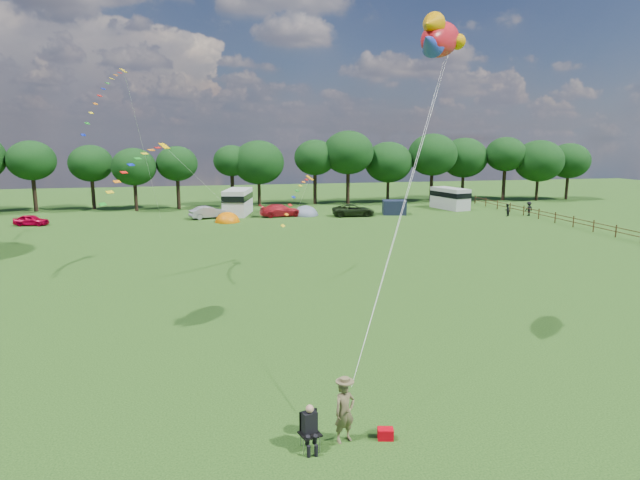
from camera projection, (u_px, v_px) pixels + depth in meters
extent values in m
plane|color=black|center=(364.00, 379.00, 20.62)|extent=(180.00, 180.00, 0.00)
cylinder|color=black|center=(35.00, 195.00, 68.09)|extent=(0.49, 0.49, 4.25)
ellipsoid|color=black|center=(31.00, 160.00, 67.28)|extent=(5.86, 5.86, 4.98)
cylinder|color=black|center=(93.00, 194.00, 70.15)|extent=(0.47, 0.47, 3.90)
ellipsoid|color=black|center=(91.00, 163.00, 69.39)|extent=(5.58, 5.58, 4.74)
cylinder|color=black|center=(136.00, 197.00, 68.44)|extent=(0.44, 0.44, 3.56)
ellipsoid|color=black|center=(134.00, 167.00, 67.71)|extent=(5.56, 5.56, 4.73)
cylinder|color=black|center=(178.00, 194.00, 70.42)|extent=(0.47, 0.47, 3.95)
ellipsoid|color=black|center=(177.00, 164.00, 69.68)|extent=(5.33, 5.33, 4.53)
cylinder|color=black|center=(233.00, 190.00, 73.61)|extent=(0.50, 0.50, 4.33)
ellipsoid|color=black|center=(232.00, 161.00, 72.86)|extent=(4.95, 4.95, 4.21)
cylinder|color=black|center=(259.00, 194.00, 74.01)|extent=(0.43, 0.43, 3.31)
ellipsoid|color=black|center=(259.00, 162.00, 73.21)|extent=(7.03, 7.03, 5.98)
cylinder|color=black|center=(315.00, 189.00, 75.80)|extent=(0.50, 0.50, 4.36)
ellipsoid|color=black|center=(315.00, 157.00, 74.98)|extent=(5.84, 5.84, 4.97)
cylinder|color=black|center=(348.00, 188.00, 75.90)|extent=(0.51, 0.51, 4.55)
ellipsoid|color=black|center=(348.00, 153.00, 74.97)|extent=(7.15, 7.15, 6.08)
cylinder|color=black|center=(388.00, 191.00, 78.00)|extent=(0.42, 0.42, 3.21)
ellipsoid|color=black|center=(388.00, 162.00, 77.22)|extent=(6.90, 6.90, 5.86)
cylinder|color=black|center=(431.00, 187.00, 78.63)|extent=(0.48, 0.48, 4.17)
ellipsoid|color=black|center=(433.00, 155.00, 77.74)|extent=(7.16, 7.16, 6.09)
cylinder|color=black|center=(462.00, 187.00, 81.77)|extent=(0.45, 0.45, 3.66)
ellipsoid|color=black|center=(464.00, 158.00, 80.93)|extent=(7.05, 7.05, 5.99)
cylinder|color=black|center=(504.00, 185.00, 80.40)|extent=(0.52, 0.52, 4.65)
ellipsoid|color=black|center=(506.00, 154.00, 79.55)|extent=(5.96, 5.96, 5.06)
cylinder|color=black|center=(537.00, 190.00, 80.25)|extent=(0.42, 0.42, 3.19)
ellipsoid|color=black|center=(539.00, 161.00, 79.44)|extent=(7.23, 7.23, 6.14)
cylinder|color=black|center=(567.00, 188.00, 81.72)|extent=(0.44, 0.44, 3.52)
ellipsoid|color=black|center=(569.00, 161.00, 80.96)|extent=(6.22, 6.22, 5.28)
cylinder|color=#472D19|center=(616.00, 231.00, 50.22)|extent=(0.12, 0.12, 1.20)
cylinder|color=#472D19|center=(629.00, 230.00, 48.72)|extent=(0.08, 3.00, 0.08)
cylinder|color=#472D19|center=(628.00, 234.00, 48.79)|extent=(0.08, 3.00, 0.08)
cylinder|color=#472D19|center=(594.00, 226.00, 53.11)|extent=(0.12, 0.12, 1.20)
cylinder|color=#472D19|center=(605.00, 225.00, 51.60)|extent=(0.08, 3.00, 0.08)
cylinder|color=#472D19|center=(604.00, 229.00, 51.67)|extent=(0.08, 3.00, 0.08)
cylinder|color=#472D19|center=(573.00, 222.00, 55.99)|extent=(0.12, 0.12, 1.20)
cylinder|color=#472D19|center=(584.00, 220.00, 54.48)|extent=(0.08, 3.00, 0.08)
cylinder|color=#472D19|center=(583.00, 224.00, 54.55)|extent=(0.08, 3.00, 0.08)
cylinder|color=#472D19|center=(555.00, 217.00, 58.87)|extent=(0.12, 0.12, 1.20)
cylinder|color=#472D19|center=(564.00, 216.00, 57.36)|extent=(0.08, 3.00, 0.08)
cylinder|color=#472D19|center=(564.00, 220.00, 57.43)|extent=(0.08, 3.00, 0.08)
cylinder|color=#472D19|center=(539.00, 214.00, 61.75)|extent=(0.12, 0.12, 1.20)
cylinder|color=#472D19|center=(547.00, 213.00, 60.24)|extent=(0.08, 3.00, 0.08)
cylinder|color=#472D19|center=(547.00, 216.00, 60.31)|extent=(0.08, 3.00, 0.08)
cylinder|color=#472D19|center=(524.00, 210.00, 64.63)|extent=(0.12, 0.12, 1.20)
cylinder|color=#472D19|center=(531.00, 209.00, 63.12)|extent=(0.08, 3.00, 0.08)
cylinder|color=#472D19|center=(531.00, 213.00, 63.20)|extent=(0.08, 3.00, 0.08)
cylinder|color=#472D19|center=(510.00, 207.00, 67.51)|extent=(0.12, 0.12, 1.20)
cylinder|color=#472D19|center=(517.00, 206.00, 66.00)|extent=(0.08, 3.00, 0.08)
cylinder|color=#472D19|center=(517.00, 209.00, 66.08)|extent=(0.08, 3.00, 0.08)
cylinder|color=#472D19|center=(497.00, 205.00, 70.39)|extent=(0.12, 0.12, 1.20)
cylinder|color=#472D19|center=(504.00, 203.00, 68.88)|extent=(0.08, 3.00, 0.08)
cylinder|color=#472D19|center=(504.00, 206.00, 68.96)|extent=(0.08, 3.00, 0.08)
cylinder|color=#472D19|center=(486.00, 202.00, 73.27)|extent=(0.12, 0.12, 1.20)
cylinder|color=#472D19|center=(492.00, 201.00, 71.76)|extent=(0.08, 3.00, 0.08)
cylinder|color=#472D19|center=(491.00, 204.00, 71.84)|extent=(0.08, 3.00, 0.08)
cylinder|color=#472D19|center=(475.00, 200.00, 76.15)|extent=(0.12, 0.12, 1.20)
cylinder|color=#472D19|center=(480.00, 198.00, 74.64)|extent=(0.08, 3.00, 0.08)
cylinder|color=#472D19|center=(480.00, 201.00, 74.72)|extent=(0.08, 3.00, 0.08)
imported|color=#B80028|center=(31.00, 220.00, 57.03)|extent=(3.77, 2.14, 1.18)
imported|color=gray|center=(209.00, 212.00, 62.14)|extent=(4.35, 2.71, 1.44)
imported|color=red|center=(281.00, 210.00, 63.68)|extent=(5.07, 2.56, 1.46)
imported|color=black|center=(353.00, 210.00, 64.02)|extent=(5.34, 2.80, 1.40)
cube|color=silver|center=(238.00, 202.00, 65.25)|extent=(4.11, 6.65, 3.09)
cube|color=black|center=(238.00, 197.00, 65.13)|extent=(4.20, 6.79, 0.73)
cylinder|color=black|center=(235.00, 213.00, 63.54)|extent=(0.92, 0.53, 0.87)
cylinder|color=black|center=(241.00, 209.00, 67.37)|extent=(0.92, 0.53, 0.87)
cube|color=#B3B3B5|center=(450.00, 198.00, 70.52)|extent=(3.54, 5.93, 2.77)
cube|color=black|center=(450.00, 194.00, 70.42)|extent=(3.61, 6.05, 0.66)
cylinder|color=black|center=(458.00, 207.00, 69.16)|extent=(0.82, 0.45, 0.78)
cylinder|color=black|center=(441.00, 204.00, 72.26)|extent=(0.82, 0.45, 0.78)
ellipsoid|color=#DA6500|center=(227.00, 222.00, 59.64)|extent=(2.66, 3.06, 2.19)
cylinder|color=#DA6500|center=(227.00, 222.00, 59.63)|extent=(2.80, 2.80, 0.08)
ellipsoid|color=slate|center=(305.00, 215.00, 64.78)|extent=(2.99, 3.43, 2.33)
cylinder|color=slate|center=(305.00, 215.00, 64.78)|extent=(3.13, 3.13, 0.08)
cube|color=#161C30|center=(394.00, 207.00, 65.46)|extent=(3.23, 2.85, 1.73)
imported|color=brown|center=(345.00, 412.00, 16.25)|extent=(0.81, 0.66, 1.93)
cylinder|color=#99999E|center=(303.00, 447.00, 15.63)|extent=(0.02, 0.02, 0.51)
cylinder|color=#99999E|center=(320.00, 445.00, 15.73)|extent=(0.02, 0.02, 0.51)
cylinder|color=#99999E|center=(300.00, 438.00, 16.10)|extent=(0.02, 0.02, 0.51)
cylinder|color=#99999E|center=(316.00, 436.00, 16.20)|extent=(0.02, 0.02, 0.51)
cube|color=black|center=(310.00, 434.00, 15.87)|extent=(0.71, 0.69, 0.06)
cube|color=black|center=(308.00, 419.00, 16.07)|extent=(0.57, 0.21, 0.61)
cube|color=black|center=(310.00, 422.00, 15.85)|extent=(0.48, 0.37, 0.64)
sphere|color=tan|center=(310.00, 409.00, 15.74)|extent=(0.24, 0.24, 0.24)
cube|color=#B9000C|center=(385.00, 434.00, 16.50)|extent=(0.54, 0.42, 0.34)
ellipsoid|color=red|center=(440.00, 39.00, 21.39)|extent=(3.25, 3.55, 2.03)
ellipsoid|color=yellow|center=(440.00, 44.00, 21.42)|extent=(2.02, 2.21, 1.11)
cone|color=#D48A00|center=(430.00, 24.00, 19.99)|extent=(1.48, 1.53, 1.07)
cone|color=#2436AF|center=(429.00, 42.00, 20.11)|extent=(1.48, 1.53, 1.07)
cone|color=#2436AF|center=(442.00, 23.00, 21.36)|extent=(1.17, 1.15, 0.91)
sphere|color=white|center=(439.00, 40.00, 22.58)|extent=(0.34, 0.34, 0.34)
sphere|color=black|center=(439.00, 41.00, 22.68)|extent=(0.17, 0.17, 0.17)
cube|color=yellow|center=(124.00, 71.00, 46.12)|extent=(0.65, 0.70, 0.35)
cube|color=red|center=(120.00, 73.00, 45.63)|extent=(0.38, 0.56, 0.10)
cube|color=orange|center=(116.00, 75.00, 45.15)|extent=(0.38, 0.55, 0.11)
cube|color=yellow|center=(112.00, 79.00, 44.68)|extent=(0.38, 0.55, 0.12)
cube|color=#198C1E|center=(108.00, 83.00, 44.23)|extent=(0.37, 0.55, 0.12)
cube|color=#0C1EB2|center=(103.00, 89.00, 43.79)|extent=(0.37, 0.55, 0.13)
cube|color=red|center=(99.00, 96.00, 43.37)|extent=(0.37, 0.55, 0.14)
cube|color=orange|center=(95.00, 104.00, 42.96)|extent=(0.36, 0.55, 0.15)
cube|color=yellow|center=(91.00, 113.00, 42.57)|extent=(0.36, 0.54, 0.16)
cube|color=#198C1E|center=(87.00, 123.00, 42.19)|extent=(0.35, 0.54, 0.16)
cube|color=#0C1EB2|center=(83.00, 135.00, 41.83)|extent=(0.34, 0.54, 0.17)
cube|color=#F7BB00|center=(164.00, 146.00, 37.38)|extent=(0.80, 0.83, 0.39)
cube|color=red|center=(158.00, 148.00, 36.89)|extent=(0.51, 0.62, 0.11)
cube|color=orange|center=(151.00, 150.00, 36.40)|extent=(0.50, 0.62, 0.12)
cube|color=yellow|center=(145.00, 154.00, 35.92)|extent=(0.50, 0.61, 0.13)
cube|color=#198C1E|center=(138.00, 158.00, 35.47)|extent=(0.50, 0.61, 0.14)
cube|color=#0C1EB2|center=(131.00, 165.00, 35.02)|extent=(0.49, 0.61, 0.15)
cube|color=red|center=(124.00, 172.00, 34.59)|extent=(0.49, 0.61, 0.16)
cube|color=orange|center=(117.00, 181.00, 34.18)|extent=(0.48, 0.60, 0.17)
cube|color=yellow|center=(110.00, 192.00, 33.78)|extent=(0.48, 0.60, 0.18)
cube|color=#198C1E|center=(103.00, 204.00, 33.39)|extent=(0.47, 0.60, 0.19)
cube|color=#FFA800|center=(310.00, 178.00, 36.47)|extent=(0.64, 0.68, 0.33)
cube|color=red|center=(307.00, 180.00, 35.90)|extent=(0.38, 0.53, 0.09)
cube|color=orange|center=(304.00, 182.00, 35.34)|extent=(0.38, 0.53, 0.10)
cube|color=yellow|center=(300.00, 186.00, 34.79)|extent=(0.38, 0.53, 0.11)
cube|color=#198C1E|center=(297.00, 191.00, 34.26)|extent=(0.37, 0.52, 0.12)
cube|color=#0C1EB2|center=(294.00, 197.00, 33.74)|extent=(0.37, 0.52, 0.13)
cube|color=red|center=(290.00, 205.00, 33.24)|extent=(0.37, 0.52, 0.13)
cube|color=orange|center=(287.00, 215.00, 32.75)|extent=(0.36, 0.52, 0.14)
cube|color=yellow|center=(283.00, 226.00, 32.27)|extent=(0.36, 0.52, 0.15)
imported|color=black|center=(507.00, 210.00, 63.96)|extent=(0.84, 0.75, 1.48)
imported|color=black|center=(529.00, 209.00, 64.37)|extent=(1.20, 0.78, 1.71)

